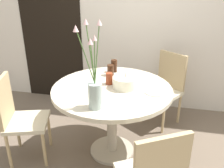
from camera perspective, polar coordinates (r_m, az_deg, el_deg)
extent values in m
plane|color=#6B5B4C|center=(2.83, 0.00, -15.01)|extent=(16.00, 16.00, 0.00)
cube|color=silver|center=(3.39, 4.26, 15.77)|extent=(8.00, 0.05, 2.60)
cube|color=black|center=(3.74, -13.76, 11.64)|extent=(0.90, 0.01, 2.05)
cylinder|color=beige|center=(2.43, 0.00, -1.29)|extent=(1.17, 1.17, 0.04)
cylinder|color=#B7AD99|center=(2.61, 0.00, -8.58)|extent=(0.11, 0.11, 0.69)
cylinder|color=#B7AD99|center=(2.82, 0.00, -14.77)|extent=(0.47, 0.47, 0.03)
cube|color=beige|center=(3.16, 11.29, -2.03)|extent=(0.56, 0.56, 0.04)
cube|color=tan|center=(3.21, 13.57, 2.99)|extent=(0.33, 0.25, 0.46)
cylinder|color=tan|center=(3.23, 6.76, -5.50)|extent=(0.03, 0.03, 0.40)
cylinder|color=tan|center=(3.06, 11.65, -7.71)|extent=(0.03, 0.03, 0.40)
cylinder|color=tan|center=(3.47, 10.40, -3.54)|extent=(0.03, 0.03, 0.40)
cylinder|color=tan|center=(3.31, 15.11, -5.46)|extent=(0.03, 0.03, 0.40)
cube|color=beige|center=(2.66, -18.78, -8.22)|extent=(0.50, 0.50, 0.04)
cube|color=tan|center=(2.60, -23.41, -3.51)|extent=(0.15, 0.37, 0.46)
cylinder|color=tan|center=(2.61, -15.21, -14.27)|extent=(0.03, 0.03, 0.40)
cylinder|color=tan|center=(2.89, -14.16, -10.11)|extent=(0.03, 0.03, 0.40)
cylinder|color=tan|center=(2.70, -22.54, -14.08)|extent=(0.03, 0.03, 0.40)
cylinder|color=tan|center=(2.96, -20.75, -10.08)|extent=(0.03, 0.03, 0.40)
cube|color=tan|center=(1.68, 11.35, -18.18)|extent=(0.35, 0.22, 0.46)
cylinder|color=white|center=(2.42, 3.11, 0.39)|extent=(0.25, 0.25, 0.11)
cylinder|color=#E54C4C|center=(2.39, 3.15, 2.07)|extent=(0.01, 0.01, 0.04)
cylinder|color=#9EB2AD|center=(2.03, -3.85, -2.69)|extent=(0.11, 0.11, 0.22)
cylinder|color=#4C7538|center=(1.90, -4.44, 4.75)|extent=(0.02, 0.05, 0.35)
cone|color=beige|center=(1.84, -5.00, 9.74)|extent=(0.04, 0.04, 0.05)
cylinder|color=#4C7538|center=(1.89, -6.00, 6.05)|extent=(0.12, 0.07, 0.45)
cone|color=beige|center=(1.82, -8.32, 12.49)|extent=(0.04, 0.04, 0.05)
cylinder|color=#4C7538|center=(1.91, -3.44, 6.84)|extent=(0.04, 0.05, 0.48)
cone|color=beige|center=(1.87, -2.90, 13.96)|extent=(0.04, 0.04, 0.05)
cylinder|color=#4C7538|center=(1.95, -3.98, 5.25)|extent=(0.02, 0.07, 0.36)
cone|color=beige|center=(1.93, -4.03, 10.52)|extent=(0.04, 0.04, 0.04)
cylinder|color=#4C7538|center=(1.91, -4.93, 6.86)|extent=(0.06, 0.01, 0.48)
cone|color=beige|center=(1.87, -6.03, 14.02)|extent=(0.04, 0.04, 0.04)
cylinder|color=white|center=(2.37, 9.83, -1.68)|extent=(0.21, 0.21, 0.01)
cylinder|color=maroon|center=(2.48, -0.65, 1.26)|extent=(0.07, 0.07, 0.12)
cylinder|color=#33190C|center=(2.80, 0.46, 4.17)|extent=(0.07, 0.07, 0.14)
cylinder|color=#33190C|center=(2.71, -0.35, 3.21)|extent=(0.07, 0.07, 0.12)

